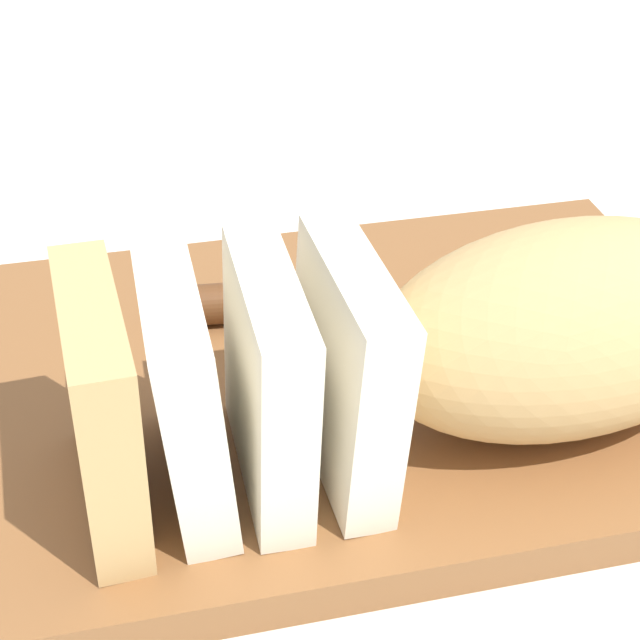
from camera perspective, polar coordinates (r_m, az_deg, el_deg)
The scene contains 6 objects.
ground_plane at distance 0.52m, azimuth 0.00°, elevation -4.60°, with size 3.00×3.00×0.00m, color silver.
cutting_board at distance 0.51m, azimuth 0.00°, elevation -3.70°, with size 0.44×0.28×0.02m, color brown.
bread_loaf at distance 0.44m, azimuth 8.36°, elevation -1.63°, with size 0.32×0.11×0.10m.
bread_knife at distance 0.54m, azimuth -0.61°, elevation 1.14°, with size 0.28×0.06×0.02m.
crumb_near_knife at distance 0.53m, azimuth 4.77°, elevation -0.37°, with size 0.01×0.01×0.01m, color tan.
crumb_near_loaf at distance 0.48m, azimuth 7.07°, elevation -4.59°, with size 0.01×0.01×0.01m, color tan.
Camera 1 is at (0.10, 0.39, 0.33)m, focal length 54.10 mm.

